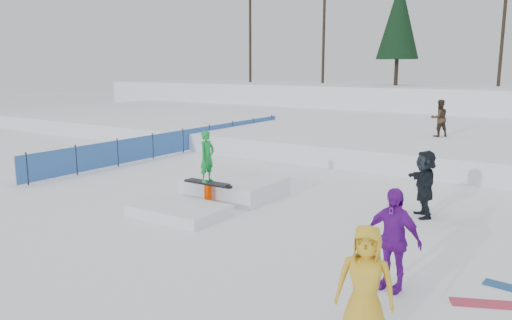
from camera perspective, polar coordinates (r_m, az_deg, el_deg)
The scene contains 10 objects.
ground at distance 13.84m, azimuth -6.34°, elevation -5.55°, with size 120.00×120.00×0.00m, color white.
snow_berm at distance 41.16m, azimuth 21.55°, elevation 6.23°, with size 60.00×14.00×2.40m, color white.
snow_midrise at distance 27.75m, azimuth 15.29°, elevation 3.14°, with size 50.00×18.00×0.80m, color white.
safety_fence at distance 22.78m, azimuth -8.34°, elevation 2.22°, with size 0.05×16.00×1.10m.
walker_olive at distance 23.35m, azimuth 20.21°, elevation 4.51°, with size 0.79×0.61×1.62m, color #322619.
spectator_purple at distance 9.03m, azimuth 15.33°, elevation -8.71°, with size 1.07×0.45×1.82m, color #6C139F.
spectator_yellow at distance 7.37m, azimuth 12.39°, elevation -13.62°, with size 0.83×0.54×1.70m, color gold.
spectator_dark at distance 13.54m, azimuth 18.71°, elevation -2.59°, with size 1.62×0.52×1.75m, color black.
loose_board_red at distance 9.35m, azimuth 25.67°, elevation -14.66°, with size 1.40×0.28×0.03m, color #A62C40.
jib_rail_feature at distance 14.48m, azimuth -4.08°, elevation -3.53°, with size 2.60×4.40×2.11m.
Camera 1 is at (8.55, -10.18, 3.85)m, focal length 35.00 mm.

